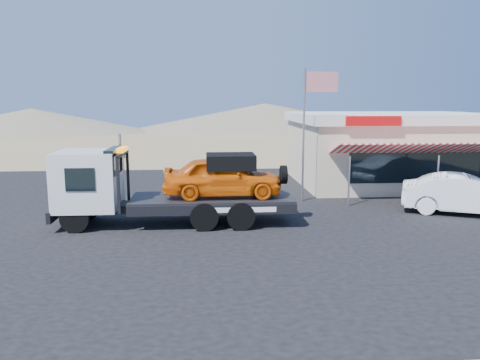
{
  "coord_description": "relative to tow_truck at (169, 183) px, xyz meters",
  "views": [
    {
      "loc": [
        0.22,
        -16.39,
        4.59
      ],
      "look_at": [
        1.6,
        1.75,
        1.5
      ],
      "focal_mm": 35.0,
      "sensor_mm": 36.0,
      "label": 1
    }
  ],
  "objects": [
    {
      "name": "ground",
      "position": [
        1.12,
        -0.91,
        -1.56
      ],
      "size": [
        120.0,
        120.0,
        0.0
      ],
      "primitive_type": "plane",
      "color": "#8B734F",
      "rests_on": "ground"
    },
    {
      "name": "asphalt_lot",
      "position": [
        3.12,
        2.09,
        -1.55
      ],
      "size": [
        32.0,
        24.0,
        0.02
      ],
      "primitive_type": "cube",
      "color": "black",
      "rests_on": "ground"
    },
    {
      "name": "tow_truck",
      "position": [
        0.0,
        0.0,
        0.0
      ],
      "size": [
        8.64,
        2.56,
        2.89
      ],
      "color": "black",
      "rests_on": "asphalt_lot"
    },
    {
      "name": "white_sedan",
      "position": [
        11.91,
        0.59,
        -0.73
      ],
      "size": [
        5.15,
        3.53,
        1.61
      ],
      "primitive_type": "imported",
      "rotation": [
        0.0,
        0.0,
        1.15
      ],
      "color": "white",
      "rests_on": "asphalt_lot"
    },
    {
      "name": "jerky_store",
      "position": [
        11.62,
        8.06,
        0.44
      ],
      "size": [
        10.4,
        9.97,
        3.9
      ],
      "color": "beige",
      "rests_on": "asphalt_lot"
    },
    {
      "name": "flagpole",
      "position": [
        6.05,
        3.59,
        2.21
      ],
      "size": [
        1.55,
        0.1,
        6.0
      ],
      "color": "#99999E",
      "rests_on": "asphalt_lot"
    },
    {
      "name": "distant_hills",
      "position": [
        -8.65,
        54.23,
        0.33
      ],
      "size": [
        126.0,
        48.0,
        4.2
      ],
      "color": "#726B59",
      "rests_on": "ground"
    }
  ]
}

